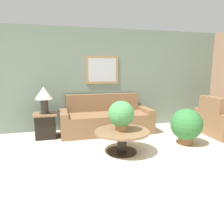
# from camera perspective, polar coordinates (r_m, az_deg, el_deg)

# --- Properties ---
(ground_plane) EXTENTS (20.00, 20.00, 0.00)m
(ground_plane) POSITION_cam_1_polar(r_m,az_deg,el_deg) (3.65, 13.53, -14.88)
(ground_plane) COLOR beige
(wall_back) EXTENTS (7.93, 0.09, 2.60)m
(wall_back) POSITION_cam_1_polar(r_m,az_deg,el_deg) (5.94, 1.04, 8.53)
(wall_back) COLOR slate
(wall_back) RESTS_ON ground_plane
(couch_main) EXTENTS (2.26, 0.92, 0.94)m
(couch_main) POSITION_cam_1_polar(r_m,az_deg,el_deg) (5.51, -1.56, -2.17)
(couch_main) COLOR brown
(couch_main) RESTS_ON ground_plane
(armchair) EXTENTS (1.02, 1.14, 0.94)m
(armchair) POSITION_cam_1_polar(r_m,az_deg,el_deg) (5.97, 27.07, -2.41)
(armchair) COLOR brown
(armchair) RESTS_ON ground_plane
(coffee_table) EXTENTS (1.04, 1.04, 0.43)m
(coffee_table) POSITION_cam_1_polar(r_m,az_deg,el_deg) (4.19, 2.61, -6.44)
(coffee_table) COLOR black
(coffee_table) RESTS_ON ground_plane
(side_table) EXTENTS (0.53, 0.53, 0.58)m
(side_table) POSITION_cam_1_polar(r_m,az_deg,el_deg) (5.31, -16.94, -3.34)
(side_table) COLOR black
(side_table) RESTS_ON ground_plane
(table_lamp) EXTENTS (0.40, 0.40, 0.61)m
(table_lamp) POSITION_cam_1_polar(r_m,az_deg,el_deg) (5.19, -17.38, 4.10)
(table_lamp) COLOR #2D2823
(table_lamp) RESTS_ON side_table
(potted_plant_on_table) EXTENTS (0.49, 0.49, 0.57)m
(potted_plant_on_table) POSITION_cam_1_polar(r_m,az_deg,el_deg) (4.09, 2.42, -0.68)
(potted_plant_on_table) COLOR #9E6B42
(potted_plant_on_table) RESTS_ON coffee_table
(potted_plant_floor) EXTENTS (0.67, 0.67, 0.77)m
(potted_plant_floor) POSITION_cam_1_polar(r_m,az_deg,el_deg) (4.87, 18.87, -3.29)
(potted_plant_floor) COLOR brown
(potted_plant_floor) RESTS_ON ground_plane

